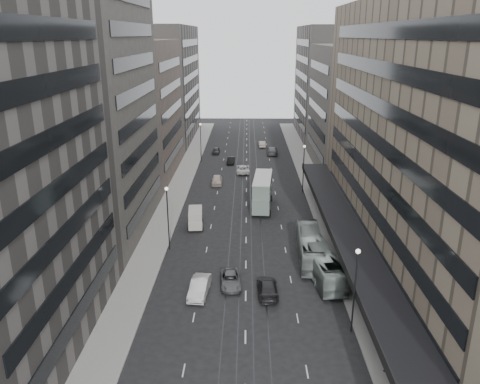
# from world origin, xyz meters

# --- Properties ---
(ground) EXTENTS (220.00, 220.00, 0.00)m
(ground) POSITION_xyz_m (0.00, 0.00, 0.00)
(ground) COLOR black
(ground) RESTS_ON ground
(sidewalk_right) EXTENTS (4.00, 125.00, 0.15)m
(sidewalk_right) POSITION_xyz_m (12.00, 37.50, 0.07)
(sidewalk_right) COLOR gray
(sidewalk_right) RESTS_ON ground
(sidewalk_left) EXTENTS (4.00, 125.00, 0.15)m
(sidewalk_left) POSITION_xyz_m (-12.00, 37.50, 0.07)
(sidewalk_left) COLOR gray
(sidewalk_left) RESTS_ON ground
(department_store) EXTENTS (19.20, 60.00, 30.00)m
(department_store) POSITION_xyz_m (21.45, 8.00, 14.95)
(department_store) COLOR #7D6F5B
(department_store) RESTS_ON ground
(building_right_mid) EXTENTS (15.00, 28.00, 24.00)m
(building_right_mid) POSITION_xyz_m (21.50, 52.00, 12.00)
(building_right_mid) COLOR #4B4741
(building_right_mid) RESTS_ON ground
(building_right_far) EXTENTS (15.00, 32.00, 28.00)m
(building_right_far) POSITION_xyz_m (21.50, 82.00, 14.00)
(building_right_far) COLOR #68635D
(building_right_far) RESTS_ON ground
(building_left_b) EXTENTS (15.00, 26.00, 34.00)m
(building_left_b) POSITION_xyz_m (-21.50, 19.00, 17.00)
(building_left_b) COLOR #4B4741
(building_left_b) RESTS_ON ground
(building_left_c) EXTENTS (15.00, 28.00, 25.00)m
(building_left_c) POSITION_xyz_m (-21.50, 46.00, 12.50)
(building_left_c) COLOR #6A5C52
(building_left_c) RESTS_ON ground
(building_left_d) EXTENTS (15.00, 38.00, 28.00)m
(building_left_d) POSITION_xyz_m (-21.50, 79.00, 14.00)
(building_left_d) COLOR #68635D
(building_left_d) RESTS_ON ground
(lamp_right_near) EXTENTS (0.44, 0.44, 8.32)m
(lamp_right_near) POSITION_xyz_m (9.70, -5.00, 5.20)
(lamp_right_near) COLOR #262628
(lamp_right_near) RESTS_ON ground
(lamp_right_far) EXTENTS (0.44, 0.44, 8.32)m
(lamp_right_far) POSITION_xyz_m (9.70, 35.00, 5.20)
(lamp_right_far) COLOR #262628
(lamp_right_far) RESTS_ON ground
(lamp_left_near) EXTENTS (0.44, 0.44, 8.32)m
(lamp_left_near) POSITION_xyz_m (-9.70, 12.00, 5.20)
(lamp_left_near) COLOR #262628
(lamp_left_near) RESTS_ON ground
(lamp_left_far) EXTENTS (0.44, 0.44, 8.32)m
(lamp_left_far) POSITION_xyz_m (-9.70, 55.00, 5.20)
(lamp_left_far) COLOR #262628
(lamp_left_far) RESTS_ON ground
(bus_near) EXTENTS (3.92, 11.49, 3.14)m
(bus_near) POSITION_xyz_m (8.50, 5.31, 1.57)
(bus_near) COLOR gray
(bus_near) RESTS_ON ground
(bus_far) EXTENTS (3.23, 11.74, 3.24)m
(bus_far) POSITION_xyz_m (7.73, 9.72, 1.62)
(bus_far) COLOR gray
(bus_far) RESTS_ON ground
(double_decker) EXTENTS (3.55, 9.55, 5.12)m
(double_decker) POSITION_xyz_m (2.50, 27.06, 2.76)
(double_decker) COLOR gray
(double_decker) RESTS_ON ground
(panel_van) EXTENTS (2.39, 4.36, 2.65)m
(panel_van) POSITION_xyz_m (-7.14, 19.21, 1.46)
(panel_van) COLOR beige
(panel_van) RESTS_ON ground
(sedan_1) EXTENTS (2.18, 5.16, 1.66)m
(sedan_1) POSITION_xyz_m (-4.84, 1.27, 0.83)
(sedan_1) COLOR silver
(sedan_1) RESTS_ON ground
(sedan_2) EXTENTS (2.58, 4.92, 1.32)m
(sedan_2) POSITION_xyz_m (-1.66, 3.17, 0.66)
(sedan_2) COLOR slate
(sedan_2) RESTS_ON ground
(sedan_3) EXTENTS (2.24, 5.19, 1.49)m
(sedan_3) POSITION_xyz_m (2.28, 1.39, 0.74)
(sedan_3) COLOR black
(sedan_3) RESTS_ON ground
(sedan_4) EXTENTS (2.03, 4.73, 1.59)m
(sedan_4) POSITION_xyz_m (-5.38, 39.29, 0.80)
(sedan_4) COLOR beige
(sedan_4) RESTS_ON ground
(sedan_5) EXTENTS (1.67, 4.19, 1.35)m
(sedan_5) POSITION_xyz_m (-3.31, 53.73, 0.68)
(sedan_5) COLOR black
(sedan_5) RESTS_ON ground
(sedan_6) EXTENTS (2.68, 5.61, 1.54)m
(sedan_6) POSITION_xyz_m (-0.72, 46.89, 0.77)
(sedan_6) COLOR silver
(sedan_6) RESTS_ON ground
(sedan_7) EXTENTS (2.63, 5.85, 1.66)m
(sedan_7) POSITION_xyz_m (5.77, 62.07, 0.83)
(sedan_7) COLOR #5C5C5E
(sedan_7) RESTS_ON ground
(sedan_8) EXTENTS (1.74, 4.10, 1.38)m
(sedan_8) POSITION_xyz_m (-6.99, 62.45, 0.69)
(sedan_8) COLOR #28282B
(sedan_8) RESTS_ON ground
(sedan_9) EXTENTS (1.67, 4.39, 1.43)m
(sedan_9) POSITION_xyz_m (3.70, 69.36, 0.71)
(sedan_9) COLOR #B4A595
(sedan_9) RESTS_ON ground
(pedestrian) EXTENTS (0.84, 0.72, 1.94)m
(pedestrian) POSITION_xyz_m (11.33, -10.50, 1.12)
(pedestrian) COLOR black
(pedestrian) RESTS_ON sidewalk_right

